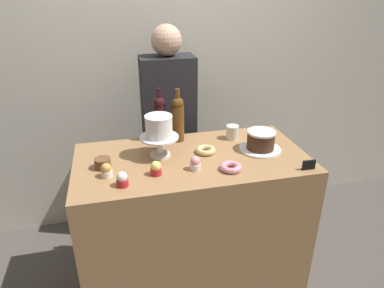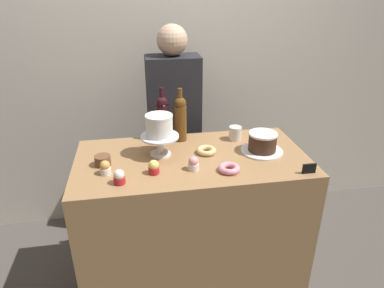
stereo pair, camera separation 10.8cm
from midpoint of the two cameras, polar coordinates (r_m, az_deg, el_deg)
ground_plane at (r=2.49m, az=1.34°, el=-22.06°), size 12.00×12.00×0.00m
back_wall at (r=2.64m, az=-2.20°, el=13.54°), size 6.00×0.05×2.60m
display_counter at (r=2.17m, az=1.47°, el=-13.46°), size 1.28×0.66×0.95m
cake_stand_pedestal at (r=1.90m, az=-3.71°, el=0.34°), size 0.21×0.21×0.12m
white_layer_cake at (r=1.86m, az=-3.79°, el=3.07°), size 0.15×0.15×0.12m
silver_serving_platter at (r=2.02m, az=13.01°, el=-1.17°), size 0.24×0.24×0.01m
chocolate_round_cake at (r=1.99m, az=13.17°, el=0.34°), size 0.16×0.16×0.11m
wine_bottle_amber at (r=2.06m, az=-0.45°, el=4.34°), size 0.08×0.08×0.33m
wine_bottle_dark_red at (r=2.08m, az=-3.43°, el=4.48°), size 0.08×0.08×0.33m
cupcake_caramel at (r=1.77m, az=-12.50°, el=-3.91°), size 0.06×0.06×0.07m
cupcake_vanilla at (r=1.67m, az=-10.15°, el=-5.46°), size 0.06×0.06×0.07m
cupcake_strawberry at (r=1.77m, az=2.00°, el=-3.29°), size 0.06×0.06×0.07m
cupcake_lemon at (r=1.74m, az=-4.58°, el=-3.90°), size 0.06×0.06×0.07m
donut_glazed at (r=1.95m, az=3.98°, el=-1.11°), size 0.11×0.11×0.03m
donut_pink at (r=1.78m, az=7.91°, el=-4.04°), size 0.11×0.11×0.03m
cookie_stack at (r=1.86m, az=-12.97°, el=-2.71°), size 0.08×0.08×0.05m
price_sign_chalkboard at (r=1.86m, az=20.44°, el=-3.86°), size 0.07×0.01×0.05m
coffee_cup_ceramic at (r=2.13m, az=8.62°, el=1.76°), size 0.08×0.08×0.08m
barista_figure at (r=2.47m, az=-1.69°, el=1.51°), size 0.36×0.22×1.60m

